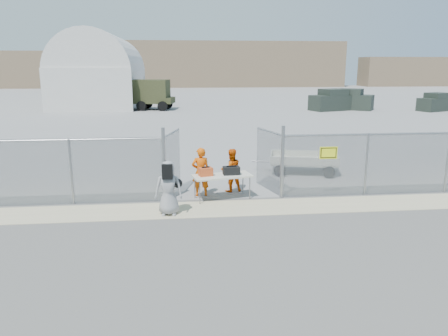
{
  "coord_description": "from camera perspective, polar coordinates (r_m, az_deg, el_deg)",
  "views": [
    {
      "loc": [
        -1.51,
        -12.21,
        4.5
      ],
      "look_at": [
        0.0,
        2.0,
        1.1
      ],
      "focal_mm": 35.0,
      "sensor_mm": 36.0,
      "label": 1
    }
  ],
  "objects": [
    {
      "name": "folding_table",
      "position": [
        14.9,
        -0.24,
        -2.5
      ],
      "size": [
        2.11,
        1.22,
        0.84
      ],
      "primitive_type": null,
      "rotation": [
        0.0,
        0.0,
        0.21
      ],
      "color": "beige",
      "rests_on": "ground"
    },
    {
      "name": "dirt_strip",
      "position": [
        14.04,
        0.43,
        -5.29
      ],
      "size": [
        44.0,
        1.6,
        0.01
      ],
      "primitive_type": "cube",
      "color": "beige",
      "rests_on": "ground"
    },
    {
      "name": "parked_vehicle_mid",
      "position": [
        46.68,
        16.1,
        8.59
      ],
      "size": [
        4.9,
        4.15,
        2.04
      ],
      "primitive_type": null,
      "rotation": [
        0.0,
        0.0,
        -0.57
      ],
      "color": "#272F28",
      "rests_on": "ground"
    },
    {
      "name": "security_worker_right",
      "position": [
        15.7,
        0.94,
        -0.3
      ],
      "size": [
        0.88,
        0.75,
        1.57
      ],
      "primitive_type": "imported",
      "rotation": [
        0.0,
        0.0,
        3.36
      ],
      "color": "#DB5206",
      "rests_on": "ground"
    },
    {
      "name": "chain_link_fence",
      "position": [
        14.69,
        0.0,
        0.0
      ],
      "size": [
        40.0,
        0.2,
        2.2
      ],
      "primitive_type": null,
      "color": "gray",
      "rests_on": "ground"
    },
    {
      "name": "orange_bag",
      "position": [
        14.69,
        -2.41,
        -0.49
      ],
      "size": [
        0.51,
        0.4,
        0.28
      ],
      "primitive_type": "cube",
      "rotation": [
        0.0,
        0.0,
        0.27
      ],
      "color": "#D35022",
      "rests_on": "folding_table"
    },
    {
      "name": "military_truck",
      "position": [
        45.48,
        -10.63,
        9.38
      ],
      "size": [
        6.63,
        3.49,
        3.0
      ],
      "primitive_type": null,
      "rotation": [
        0.0,
        0.0,
        -0.19
      ],
      "color": "#34381D",
      "rests_on": "ground"
    },
    {
      "name": "tarmac_inside",
      "position": [
        54.42,
        -4.51,
        8.61
      ],
      "size": [
        160.0,
        80.0,
        0.01
      ],
      "primitive_type": "cube",
      "color": "gray",
      "rests_on": "ground"
    },
    {
      "name": "distant_hills",
      "position": [
        90.44,
        -2.0,
        13.38
      ],
      "size": [
        140.0,
        6.0,
        9.0
      ],
      "primitive_type": null,
      "color": "#7F684F",
      "rests_on": "ground"
    },
    {
      "name": "ground",
      "position": [
        13.1,
        0.93,
        -6.71
      ],
      "size": [
        160.0,
        160.0,
        0.0
      ],
      "primitive_type": "plane",
      "color": "#575757"
    },
    {
      "name": "utility_trailer",
      "position": [
        18.79,
        10.37,
        0.69
      ],
      "size": [
        3.98,
        2.69,
        0.88
      ],
      "primitive_type": null,
      "rotation": [
        0.0,
        0.0,
        -0.24
      ],
      "color": "beige",
      "rests_on": "ground"
    },
    {
      "name": "parked_vehicle_near",
      "position": [
        45.4,
        14.03,
        8.61
      ],
      "size": [
        4.98,
        3.44,
        2.06
      ],
      "primitive_type": null,
      "rotation": [
        0.0,
        0.0,
        0.33
      ],
      "color": "#272F28",
      "rests_on": "ground"
    },
    {
      "name": "quonset_hangar",
      "position": [
        52.9,
        -15.68,
        12.36
      ],
      "size": [
        9.0,
        18.0,
        8.0
      ],
      "primitive_type": null,
      "color": "silver",
      "rests_on": "ground"
    },
    {
      "name": "security_worker_left",
      "position": [
        15.15,
        -3.06,
        -0.53
      ],
      "size": [
        0.65,
        0.45,
        1.72
      ],
      "primitive_type": "imported",
      "rotation": [
        0.0,
        0.0,
        3.19
      ],
      "color": "#DB5206",
      "rests_on": "ground"
    },
    {
      "name": "visitor",
      "position": [
        13.35,
        -7.27,
        -2.62
      ],
      "size": [
        0.86,
        0.59,
        1.69
      ],
      "primitive_type": "imported",
      "rotation": [
        0.0,
        0.0,
        -0.07
      ],
      "color": "gray",
      "rests_on": "ground"
    },
    {
      "name": "parked_vehicle_far",
      "position": [
        48.34,
        26.03,
        7.74
      ],
      "size": [
        4.22,
        3.05,
        1.74
      ],
      "primitive_type": null,
      "rotation": [
        0.0,
        0.0,
        0.38
      ],
      "color": "#272F28",
      "rests_on": "ground"
    },
    {
      "name": "black_duffel",
      "position": [
        14.86,
        0.96,
        -0.34
      ],
      "size": [
        0.58,
        0.36,
        0.27
      ],
      "primitive_type": "cube",
      "rotation": [
        0.0,
        0.0,
        0.06
      ],
      "color": "black",
      "rests_on": "folding_table"
    }
  ]
}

